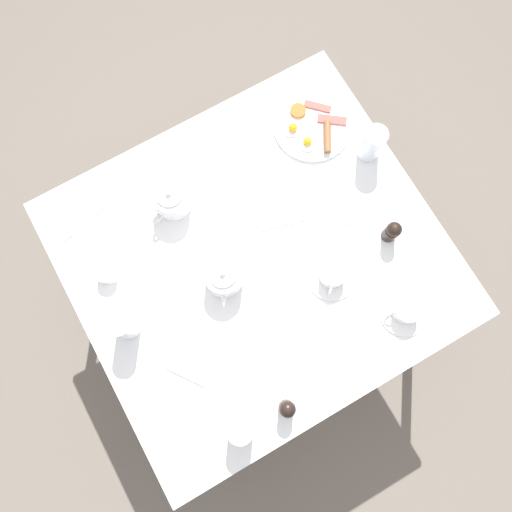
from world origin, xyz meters
TOP-DOWN VIEW (x-y plane):
  - ground_plane at (0.00, 0.00)m, footprint 8.00×8.00m
  - table at (0.00, 0.00)m, footprint 1.08×1.17m
  - breakfast_plate at (0.30, -0.39)m, footprint 0.27×0.27m
  - teapot_near at (0.29, 0.15)m, footprint 0.12×0.19m
  - teapot_far at (-0.01, 0.12)m, footprint 0.19×0.12m
  - teacup_with_saucer_left at (-0.17, -0.18)m, footprint 0.16×0.16m
  - teacup_with_saucer_right at (-0.38, -0.32)m, footprint 0.16×0.16m
  - water_glass_tall at (-0.00, 0.46)m, footprint 0.08×0.08m
  - water_glass_short at (0.13, -0.51)m, footprint 0.08×0.08m
  - wine_glass_spare at (-0.43, 0.30)m, footprint 0.08×0.08m
  - creamer_jug at (0.18, 0.44)m, footprint 0.09×0.06m
  - pepper_grinder at (-0.15, -0.41)m, footprint 0.05×0.05m
  - salt_grinder at (-0.45, 0.15)m, footprint 0.05×0.05m
  - napkin_folded at (-0.19, 0.33)m, footprint 0.17×0.17m
  - fork_by_plate at (0.38, 0.43)m, footprint 0.06×0.18m
  - knife_by_plate at (0.04, -0.37)m, footprint 0.20×0.11m
  - spoon_for_tea at (-0.32, 0.11)m, footprint 0.06×0.15m
  - fork_spare at (0.05, -0.13)m, footprint 0.06×0.19m

SIDE VIEW (x-z plane):
  - ground_plane at x=0.00m, z-range 0.00..0.00m
  - table at x=0.00m, z-range 0.31..1.04m
  - fork_by_plate at x=0.38m, z-range 0.74..0.74m
  - knife_by_plate at x=0.04m, z-range 0.74..0.74m
  - spoon_for_tea at x=-0.32m, z-range 0.74..0.74m
  - fork_spare at x=0.05m, z-range 0.74..0.74m
  - napkin_folded at x=-0.19m, z-range 0.74..0.75m
  - breakfast_plate at x=0.30m, z-range 0.73..0.77m
  - creamer_jug at x=0.18m, z-range 0.74..0.79m
  - teacup_with_saucer_right at x=-0.38m, z-range 0.73..0.80m
  - teacup_with_saucer_left at x=-0.17m, z-range 0.73..0.80m
  - teapot_near at x=0.29m, z-range 0.73..0.85m
  - teapot_far at x=-0.01m, z-range 0.73..0.85m
  - pepper_grinder at x=-0.15m, z-range 0.74..0.84m
  - salt_grinder at x=-0.45m, z-range 0.74..0.84m
  - wine_glass_spare at x=-0.43m, z-range 0.74..0.87m
  - water_glass_short at x=0.13m, z-range 0.74..0.88m
  - water_glass_tall at x=0.00m, z-range 0.74..0.89m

